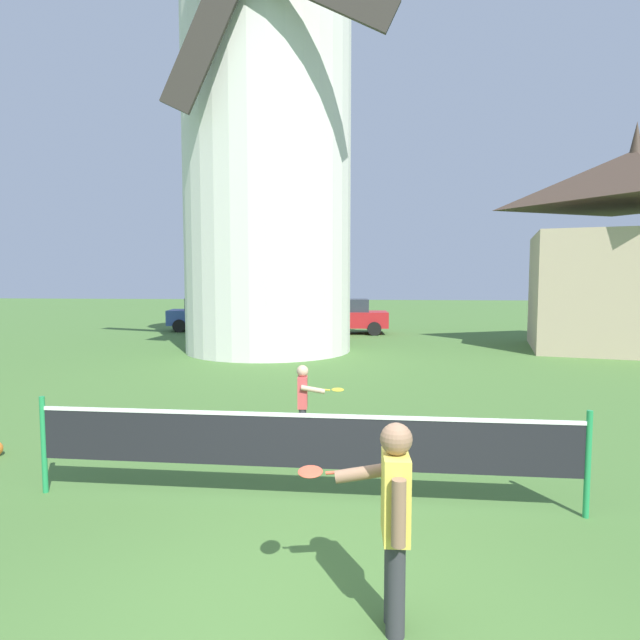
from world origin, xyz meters
The scene contains 8 objects.
ground_plane centered at (0.00, 0.00, 0.00)m, with size 120.00×120.00×0.00m, color #477033.
windmill centered at (-3.13, 13.49, 7.79)m, with size 8.41×6.32×15.34m.
tennis_net centered at (-0.35, 1.76, 0.69)m, with size 5.88×0.06×1.10m.
player_near centered at (0.54, -0.09, 0.81)m, with size 0.80×0.53×1.44m.
player_far centered at (-0.59, 3.83, 0.65)m, with size 0.71×0.43×1.15m.
parked_car_blue centered at (-7.37, 20.05, 0.81)m, with size 4.08×2.44×1.56m.
parked_car_red centered at (-0.90, 19.32, 0.81)m, with size 4.01×2.08×1.56m.
chapel centered at (8.99, 14.55, 3.28)m, with size 7.17×5.90×7.60m.
Camera 1 is at (0.40, -3.41, 2.39)m, focal length 28.31 mm.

